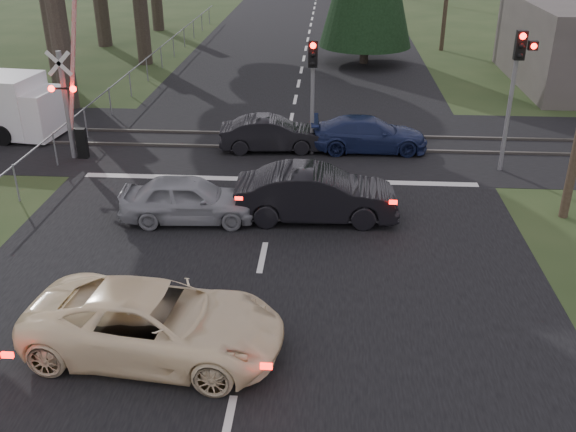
# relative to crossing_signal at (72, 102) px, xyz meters

# --- Properties ---
(ground) EXTENTS (120.00, 120.00, 0.00)m
(ground) POSITION_rel_crossing_signal_xyz_m (7.27, -9.79, -2.06)
(ground) COLOR #26391A
(ground) RESTS_ON ground
(road) EXTENTS (14.00, 100.00, 0.01)m
(road) POSITION_rel_crossing_signal_xyz_m (7.27, 0.21, -2.05)
(road) COLOR black
(road) RESTS_ON ground
(rail_corridor) EXTENTS (120.00, 8.00, 0.01)m
(rail_corridor) POSITION_rel_crossing_signal_xyz_m (7.27, 2.21, -2.05)
(rail_corridor) COLOR black
(rail_corridor) RESTS_ON ground
(stop_line) EXTENTS (13.00, 0.35, 0.00)m
(stop_line) POSITION_rel_crossing_signal_xyz_m (7.27, -1.59, -2.05)
(stop_line) COLOR silver
(stop_line) RESTS_ON ground
(rail_near) EXTENTS (120.00, 0.12, 0.10)m
(rail_near) POSITION_rel_crossing_signal_xyz_m (7.27, 1.41, -2.01)
(rail_near) COLOR #59544C
(rail_near) RESTS_ON ground
(rail_far) EXTENTS (120.00, 0.12, 0.10)m
(rail_far) POSITION_rel_crossing_signal_xyz_m (7.27, 3.01, -2.01)
(rail_far) COLOR #59544C
(rail_far) RESTS_ON ground
(crossing_signal) EXTENTS (1.62, 0.38, 6.96)m
(crossing_signal) POSITION_rel_crossing_signal_xyz_m (0.00, 0.00, 0.00)
(crossing_signal) COLOR slate
(crossing_signal) RESTS_ON ground
(traffic_signal_right) EXTENTS (0.68, 0.48, 4.70)m
(traffic_signal_right) POSITION_rel_crossing_signal_xyz_m (14.82, -0.31, 1.26)
(traffic_signal_right) COLOR slate
(traffic_signal_right) RESTS_ON ground
(traffic_signal_center) EXTENTS (0.32, 0.48, 4.10)m
(traffic_signal_center) POSITION_rel_crossing_signal_xyz_m (8.27, 0.89, 0.75)
(traffic_signal_center) COLOR slate
(traffic_signal_center) RESTS_ON ground
(fence_left) EXTENTS (0.10, 36.00, 1.20)m
(fence_left) POSITION_rel_crossing_signal_xyz_m (-0.53, 12.71, -2.06)
(fence_left) COLOR slate
(fence_left) RESTS_ON ground
(cream_coupe) EXTENTS (5.35, 2.88, 1.43)m
(cream_coupe) POSITION_rel_crossing_signal_xyz_m (5.56, -10.79, -1.34)
(cream_coupe) COLOR #FFE6B6
(cream_coupe) RESTS_ON ground
(dark_hatchback) EXTENTS (4.65, 1.73, 1.52)m
(dark_hatchback) POSITION_rel_crossing_signal_xyz_m (8.58, -4.39, -1.30)
(dark_hatchback) COLOR black
(dark_hatchback) RESTS_ON ground
(silver_car) EXTENTS (3.96, 1.79, 1.32)m
(silver_car) POSITION_rel_crossing_signal_xyz_m (4.98, -4.73, -1.40)
(silver_car) COLOR gray
(silver_car) RESTS_ON ground
(blue_sedan) EXTENTS (4.34, 1.90, 1.24)m
(blue_sedan) POSITION_rel_crossing_signal_xyz_m (10.35, 1.51, -1.44)
(blue_sedan) COLOR #19234B
(blue_sedan) RESTS_ON ground
(dark_car_far) EXTENTS (3.87, 1.62, 1.24)m
(dark_car_far) POSITION_rel_crossing_signal_xyz_m (6.80, 1.27, -1.44)
(dark_car_far) COLOR black
(dark_car_far) RESTS_ON ground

